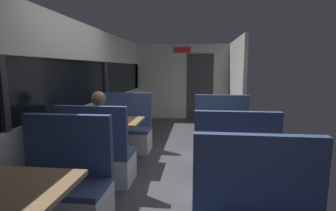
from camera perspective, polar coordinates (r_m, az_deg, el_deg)
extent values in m
cube|color=#423F44|center=(3.98, -0.38, -14.93)|extent=(3.30, 9.20, 0.02)
cube|color=beige|center=(4.23, -20.43, -7.08)|extent=(0.08, 8.40, 0.95)
cube|color=beige|center=(4.11, -21.55, 13.88)|extent=(0.08, 8.40, 0.60)
cube|color=black|center=(4.10, -21.17, 4.46)|extent=(0.03, 8.40, 0.75)
cube|color=#2D2D30|center=(2.92, -33.38, 2.24)|extent=(0.06, 0.08, 0.75)
cube|color=#2D2D30|center=(5.37, -13.97, 5.59)|extent=(0.06, 0.08, 0.75)
cube|color=#2D2D30|center=(8.05, -7.01, 6.65)|extent=(0.06, 0.08, 0.75)
cube|color=beige|center=(7.85, 3.26, 5.37)|extent=(2.90, 0.08, 2.30)
cube|color=#333338|center=(7.80, 7.28, 4.19)|extent=(0.80, 0.04, 2.00)
cube|color=red|center=(7.80, 3.30, 12.48)|extent=(0.50, 0.03, 0.16)
cube|color=beige|center=(6.72, 15.16, 4.58)|extent=(0.08, 2.40, 2.30)
cube|color=olive|center=(2.20, -32.77, -15.63)|extent=(0.90, 0.70, 0.04)
cube|color=silver|center=(2.91, -23.18, -20.42)|extent=(0.95, 0.50, 0.39)
cube|color=#384C7A|center=(2.82, -23.46, -16.39)|extent=(0.95, 0.50, 0.06)
cube|color=#384C7A|center=(2.86, -21.78, -8.28)|extent=(0.95, 0.08, 0.65)
cylinder|color=#9E9EA3|center=(4.27, -12.15, -8.36)|extent=(0.10, 0.10, 0.70)
cube|color=olive|center=(4.18, -12.31, -3.49)|extent=(0.90, 0.70, 0.04)
cube|color=silver|center=(3.73, -15.37, -13.48)|extent=(0.95, 0.50, 0.39)
cube|color=#384C7A|center=(3.66, -15.51, -10.20)|extent=(0.95, 0.50, 0.06)
cube|color=#384C7A|center=(3.37, -17.08, -5.56)|extent=(0.95, 0.08, 0.65)
cube|color=silver|center=(4.91, -9.64, -7.92)|extent=(0.95, 0.50, 0.39)
cube|color=#384C7A|center=(4.85, -9.70, -5.37)|extent=(0.95, 0.50, 0.06)
cube|color=#384C7A|center=(4.98, -9.14, -0.84)|extent=(0.95, 0.08, 0.65)
cube|color=#384C7A|center=(2.03, 19.70, -15.13)|extent=(0.95, 0.08, 0.65)
cylinder|color=#9E9EA3|center=(3.89, 13.10, -10.05)|extent=(0.10, 0.10, 0.70)
cube|color=olive|center=(3.79, 13.28, -4.73)|extent=(0.90, 0.70, 0.04)
cube|color=silver|center=(3.34, 14.34, -16.16)|extent=(0.95, 0.50, 0.39)
cube|color=#384C7A|center=(3.25, 14.49, -12.54)|extent=(0.95, 0.50, 0.06)
cube|color=#384C7A|center=(2.94, 15.32, -7.53)|extent=(0.95, 0.08, 0.65)
cube|color=silver|center=(4.56, 12.08, -9.28)|extent=(0.95, 0.50, 0.39)
cube|color=#384C7A|center=(4.50, 12.16, -6.55)|extent=(0.95, 0.50, 0.06)
cube|color=#384C7A|center=(4.63, 12.05, -1.63)|extent=(0.95, 0.08, 0.65)
cube|color=#26262D|center=(3.72, -15.39, -13.05)|extent=(0.30, 0.36, 0.45)
cube|color=#99999E|center=(3.61, -15.42, -4.98)|extent=(0.34, 0.22, 0.60)
sphere|color=#8C664C|center=(3.56, -15.56, 1.53)|extent=(0.20, 0.20, 0.20)
cylinder|color=#99999E|center=(3.84, -17.22, -3.94)|extent=(0.07, 0.28, 0.07)
cylinder|color=#99999E|center=(3.70, -11.52, -4.19)|extent=(0.07, 0.28, 0.07)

